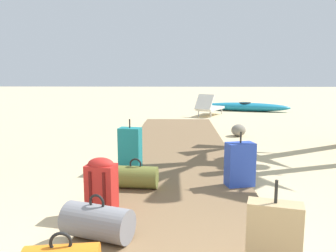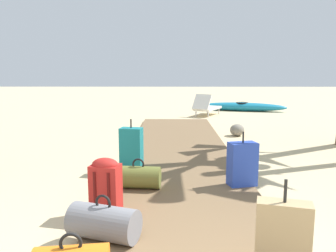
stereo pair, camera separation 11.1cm
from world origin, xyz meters
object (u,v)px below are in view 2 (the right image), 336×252
(duffel_bag_olive, at_px, (138,177))
(backpack_red, at_px, (106,183))
(suitcase_blue, at_px, (242,164))
(suitcase_tan, at_px, (283,241))
(suitcase_teal, at_px, (131,148))
(lounge_chair, at_px, (206,107))
(kayak, at_px, (242,107))
(duffel_bag_grey, at_px, (104,222))

(duffel_bag_olive, distance_m, backpack_red, 0.82)
(suitcase_blue, bearing_deg, duffel_bag_olive, -174.47)
(duffel_bag_olive, relative_size, suitcase_blue, 0.82)
(suitcase_tan, height_order, suitcase_blue, suitcase_tan)
(suitcase_teal, relative_size, duffel_bag_olive, 1.30)
(lounge_chair, height_order, kayak, lounge_chair)
(duffel_bag_grey, relative_size, kayak, 0.20)
(suitcase_teal, bearing_deg, lounge_chair, 74.91)
(suitcase_blue, relative_size, backpack_red, 1.24)
(duffel_bag_olive, height_order, suitcase_tan, suitcase_tan)
(duffel_bag_olive, relative_size, suitcase_tan, 0.78)
(backpack_red, bearing_deg, suitcase_teal, 87.04)
(suitcase_tan, height_order, kayak, suitcase_tan)
(backpack_red, relative_size, kayak, 0.17)
(suitcase_tan, bearing_deg, suitcase_blue, 86.35)
(suitcase_teal, xyz_separation_m, duffel_bag_olive, (0.21, -1.01, -0.18))
(lounge_chair, bearing_deg, duffel_bag_olive, -101.91)
(duffel_bag_olive, bearing_deg, suitcase_teal, 101.72)
(duffel_bag_grey, height_order, backpack_red, backpack_red)
(duffel_bag_grey, distance_m, lounge_chair, 9.83)
(duffel_bag_olive, height_order, backpack_red, backpack_red)
(kayak, bearing_deg, lounge_chair, -136.03)
(suitcase_tan, bearing_deg, duffel_bag_olive, 121.91)
(backpack_red, xyz_separation_m, kayak, (3.65, 10.51, -0.22))
(suitcase_tan, distance_m, duffel_bag_grey, 1.61)
(suitcase_blue, relative_size, lounge_chair, 0.47)
(duffel_bag_grey, relative_size, lounge_chair, 0.45)
(duffel_bag_grey, relative_size, backpack_red, 1.19)
(suitcase_blue, xyz_separation_m, kayak, (1.93, 9.63, -0.21))
(lounge_chair, relative_size, kayak, 0.45)
(suitcase_teal, height_order, duffel_bag_olive, suitcase_teal)
(backpack_red, bearing_deg, kayak, 70.84)
(suitcase_tan, height_order, duffel_bag_grey, suitcase_tan)
(suitcase_tan, xyz_separation_m, backpack_red, (-1.59, 1.32, 0.01))
(suitcase_tan, relative_size, duffel_bag_grey, 1.09)
(suitcase_teal, bearing_deg, suitcase_blue, -28.06)
(suitcase_teal, xyz_separation_m, suitcase_blue, (1.64, -0.87, -0.03))
(lounge_chair, bearing_deg, suitcase_tan, -92.48)
(kayak, bearing_deg, backpack_red, -109.16)
(lounge_chair, distance_m, kayak, 2.26)
(backpack_red, distance_m, lounge_chair, 9.17)
(suitcase_teal, bearing_deg, duffel_bag_grey, -89.52)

